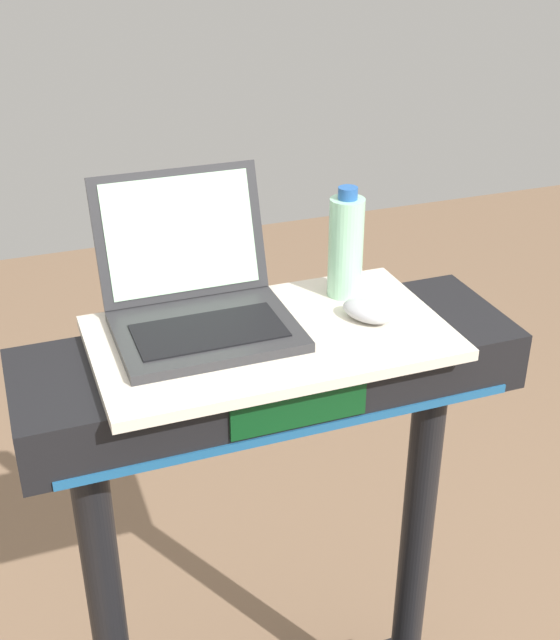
# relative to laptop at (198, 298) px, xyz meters

# --- Properties ---
(desk_board) EXTENTS (0.62, 0.36, 0.02)m
(desk_board) POSITION_rel_laptop_xyz_m (0.11, -0.08, -0.06)
(desk_board) COLOR beige
(desk_board) RESTS_ON treadmill_base
(laptop) EXTENTS (0.31, 0.32, 0.24)m
(laptop) POSITION_rel_laptop_xyz_m (0.00, 0.00, 0.00)
(laptop) COLOR #2D2D30
(laptop) RESTS_ON desk_board
(computer_mouse) EXTENTS (0.10, 0.12, 0.03)m
(computer_mouse) POSITION_rel_laptop_xyz_m (0.29, -0.09, -0.03)
(computer_mouse) COLOR #B2B2B7
(computer_mouse) RESTS_ON desk_board
(water_bottle) EXTENTS (0.07, 0.07, 0.21)m
(water_bottle) POSITION_rel_laptop_xyz_m (0.29, 0.02, 0.05)
(water_bottle) COLOR #9EDBB2
(water_bottle) RESTS_ON desk_board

